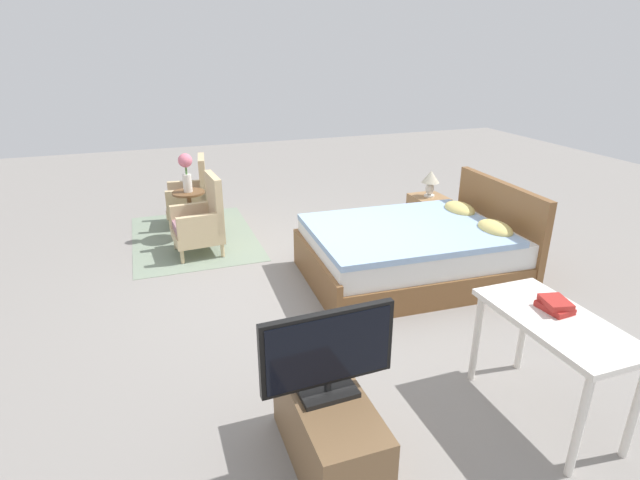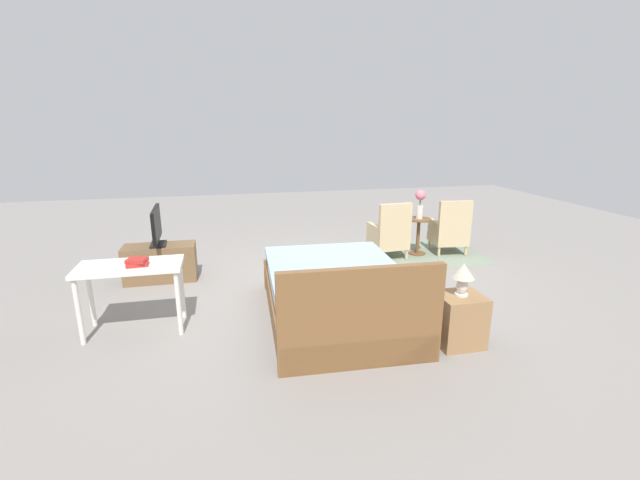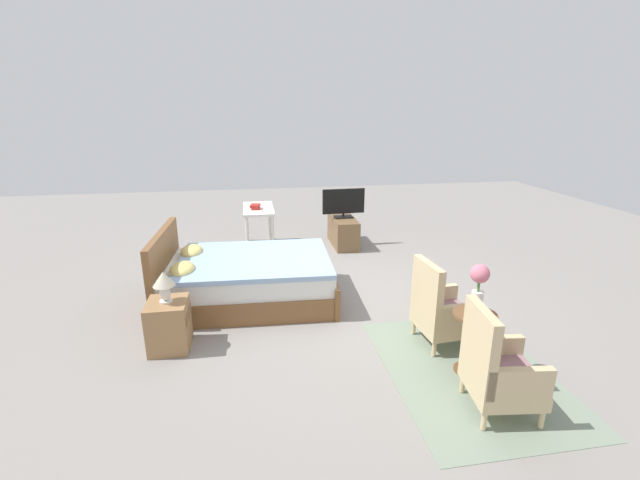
{
  "view_description": "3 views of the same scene",
  "coord_description": "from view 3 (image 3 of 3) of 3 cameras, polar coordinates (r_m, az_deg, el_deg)",
  "views": [
    {
      "loc": [
        4.28,
        -1.55,
        2.34
      ],
      "look_at": [
        0.1,
        -0.06,
        0.57
      ],
      "focal_mm": 28.0,
      "sensor_mm": 36.0,
      "label": 1
    },
    {
      "loc": [
        1.23,
        5.25,
        2.16
      ],
      "look_at": [
        0.02,
        -0.12,
        0.63
      ],
      "focal_mm": 24.0,
      "sensor_mm": 36.0,
      "label": 2
    },
    {
      "loc": [
        -5.12,
        0.89,
        2.42
      ],
      "look_at": [
        -0.09,
        0.05,
        0.82
      ],
      "focal_mm": 24.0,
      "sensor_mm": 36.0,
      "label": 3
    }
  ],
  "objects": [
    {
      "name": "side_table",
      "position": [
        4.31,
        19.68,
        -11.92
      ],
      "size": [
        0.4,
        0.4,
        0.61
      ],
      "color": "brown",
      "rests_on": "ground_plane"
    },
    {
      "name": "ground_plane",
      "position": [
        5.73,
        0.33,
        -7.57
      ],
      "size": [
        16.0,
        16.0,
        0.0
      ],
      "primitive_type": "plane",
      "color": "gray"
    },
    {
      "name": "book_stack",
      "position": [
        7.44,
        -8.63,
        4.41
      ],
      "size": [
        0.22,
        0.19,
        0.08
      ],
      "color": "#AD2823",
      "rests_on": "vanity_desk"
    },
    {
      "name": "bed",
      "position": [
        5.62,
        -9.95,
        -5.08
      ],
      "size": [
        1.59,
        2.21,
        0.96
      ],
      "color": "brown",
      "rests_on": "ground_plane"
    },
    {
      "name": "floor_rug",
      "position": [
        4.5,
        19.0,
        -16.18
      ],
      "size": [
        2.1,
        1.5,
        0.01
      ],
      "color": "gray",
      "rests_on": "ground_plane"
    },
    {
      "name": "table_lamp",
      "position": [
        4.57,
        -20.1,
        -5.34
      ],
      "size": [
        0.22,
        0.22,
        0.33
      ],
      "color": "silver",
      "rests_on": "nightstand"
    },
    {
      "name": "armchair_by_window_left",
      "position": [
        3.89,
        22.55,
        -15.69
      ],
      "size": [
        0.6,
        0.6,
        0.92
      ],
      "color": "#CCB284",
      "rests_on": "floor_rug"
    },
    {
      "name": "vanity_desk",
      "position": [
        7.57,
        -8.19,
        3.49
      ],
      "size": [
        1.04,
        0.52,
        0.73
      ],
      "color": "silver",
      "rests_on": "ground_plane"
    },
    {
      "name": "nightstand",
      "position": [
        4.77,
        -19.49,
        -10.62
      ],
      "size": [
        0.44,
        0.41,
        0.52
      ],
      "color": "#997047",
      "rests_on": "ground_plane"
    },
    {
      "name": "armchair_by_window_right",
      "position": [
        4.7,
        15.75,
        -9.02
      ],
      "size": [
        0.58,
        0.58,
        0.92
      ],
      "color": "#CCB284",
      "rests_on": "floor_rug"
    },
    {
      "name": "tv_flatscreen",
      "position": [
        7.64,
        3.15,
        4.97
      ],
      "size": [
        0.21,
        0.76,
        0.52
      ],
      "color": "black",
      "rests_on": "tv_stand"
    },
    {
      "name": "flower_vase",
      "position": [
        4.09,
        20.41,
        -5.52
      ],
      "size": [
        0.17,
        0.17,
        0.48
      ],
      "color": "silver",
      "rests_on": "side_table"
    },
    {
      "name": "tv_stand",
      "position": [
        7.77,
        3.09,
        1.18
      ],
      "size": [
        0.96,
        0.4,
        0.51
      ],
      "color": "brown",
      "rests_on": "ground_plane"
    }
  ]
}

